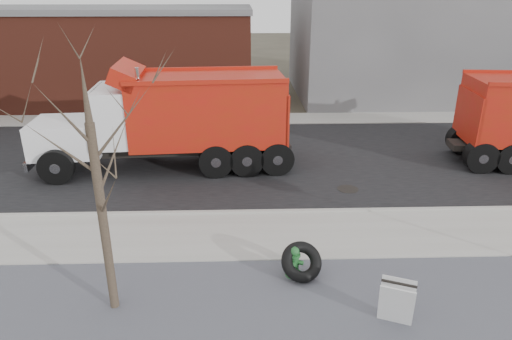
{
  "coord_description": "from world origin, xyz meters",
  "views": [
    {
      "loc": [
        -0.49,
        -10.51,
        6.23
      ],
      "look_at": [
        -0.11,
        1.55,
        1.4
      ],
      "focal_mm": 32.0,
      "sensor_mm": 36.0,
      "label": 1
    }
  ],
  "objects_px": {
    "dump_truck_red_b": "(174,116)",
    "fire_hydrant": "(294,263)",
    "sandwich_board": "(396,302)",
    "truck_tire": "(302,262)"
  },
  "relations": [
    {
      "from": "dump_truck_red_b",
      "to": "fire_hydrant",
      "type": "bearing_deg",
      "value": 112.8
    },
    {
      "from": "sandwich_board",
      "to": "dump_truck_red_b",
      "type": "bearing_deg",
      "value": 144.37
    },
    {
      "from": "fire_hydrant",
      "to": "truck_tire",
      "type": "xyz_separation_m",
      "value": [
        0.16,
        -0.07,
        0.07
      ]
    },
    {
      "from": "sandwich_board",
      "to": "dump_truck_red_b",
      "type": "distance_m",
      "value": 10.36
    },
    {
      "from": "truck_tire",
      "to": "dump_truck_red_b",
      "type": "xyz_separation_m",
      "value": [
        -3.76,
        7.12,
        1.53
      ]
    },
    {
      "from": "sandwich_board",
      "to": "truck_tire",
      "type": "bearing_deg",
      "value": 158.78
    },
    {
      "from": "fire_hydrant",
      "to": "dump_truck_red_b",
      "type": "distance_m",
      "value": 8.07
    },
    {
      "from": "sandwich_board",
      "to": "dump_truck_red_b",
      "type": "height_order",
      "value": "dump_truck_red_b"
    },
    {
      "from": "sandwich_board",
      "to": "fire_hydrant",
      "type": "bearing_deg",
      "value": 160.21
    },
    {
      "from": "fire_hydrant",
      "to": "truck_tire",
      "type": "distance_m",
      "value": 0.19
    }
  ]
}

